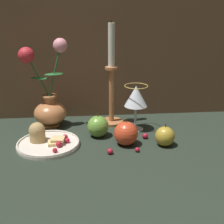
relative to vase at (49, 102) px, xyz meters
The scene contains 11 objects.
ground_plane 0.24m from the vase, 41.40° to the right, with size 2.40×2.40×0.00m, color #232D23.
vase is the anchor object (origin of this frame).
plate_with_pastries 0.19m from the vase, 89.21° to the right, with size 0.21×0.21×0.08m.
wine_glass 0.33m from the vase, 10.97° to the right, with size 0.09×0.09×0.17m.
candlestick 0.25m from the vase, ahead, with size 0.09×0.09×0.40m.
apple_beside_vase 0.46m from the vase, 27.81° to the right, with size 0.07×0.07×0.08m.
apple_near_glass 0.34m from the vase, 35.44° to the right, with size 0.08×0.08×0.09m.
apple_at_table_edge 0.22m from the vase, 32.42° to the right, with size 0.08×0.08×0.09m.
berry_near_plate 0.35m from the vase, 50.74° to the right, with size 0.02×0.02×0.02m, color #AD192D.
berry_front_center 0.40m from the vase, 39.93° to the right, with size 0.02×0.02×0.02m, color #AD192D.
berry_by_glass_stem 0.39m from the vase, 23.50° to the right, with size 0.02×0.02×0.02m, color #AD192D.
Camera 1 is at (-0.03, -1.00, 0.46)m, focal length 50.00 mm.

